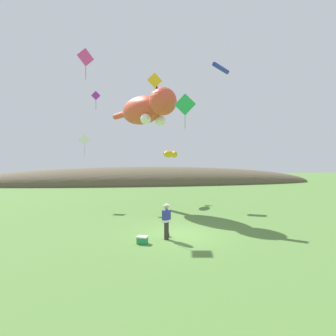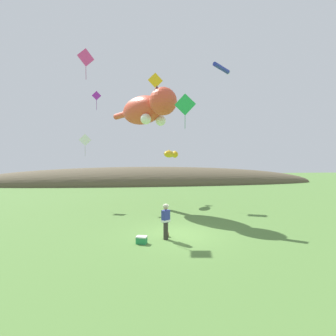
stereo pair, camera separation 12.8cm
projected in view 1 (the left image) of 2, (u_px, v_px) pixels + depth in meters
The scene contains 13 objects.
ground_plane at pixel (179, 235), 13.97m from camera, with size 120.00×120.00×0.00m, color #517A38.
distant_hill_ridge at pixel (145, 184), 43.84m from camera, with size 59.22×11.25×5.64m.
festival_attendant at pixel (166, 221), 13.11m from camera, with size 0.49×0.46×1.77m.
kite_spool at pixel (168, 234), 13.57m from camera, with size 0.15×0.25×0.25m.
picnic_cooler at pixel (142, 240), 12.45m from camera, with size 0.58×0.49×0.36m.
kite_giant_cat at pixel (146, 109), 21.39m from camera, with size 5.14×8.14×2.73m.
kite_fish_windsock at pixel (170, 154), 24.51m from camera, with size 1.80×2.49×0.76m.
kite_tube_streamer at pixel (221, 68), 22.59m from camera, with size 2.11×2.05×0.44m.
kite_diamond_violet at pixel (96, 96), 24.35m from camera, with size 0.86×0.03×1.76m.
kite_diamond_gold at pixel (155, 80), 26.30m from camera, with size 1.55×0.14×2.45m.
kite_diamond_pink at pixel (86, 57), 18.09m from camera, with size 1.06×0.72×2.16m.
kite_diamond_green at pixel (185, 105), 17.85m from camera, with size 1.40×0.57×2.40m.
kite_diamond_white at pixel (84, 140), 22.59m from camera, with size 1.04×0.16×1.94m.
Camera 1 is at (-2.58, -13.62, 4.00)m, focal length 28.00 mm.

